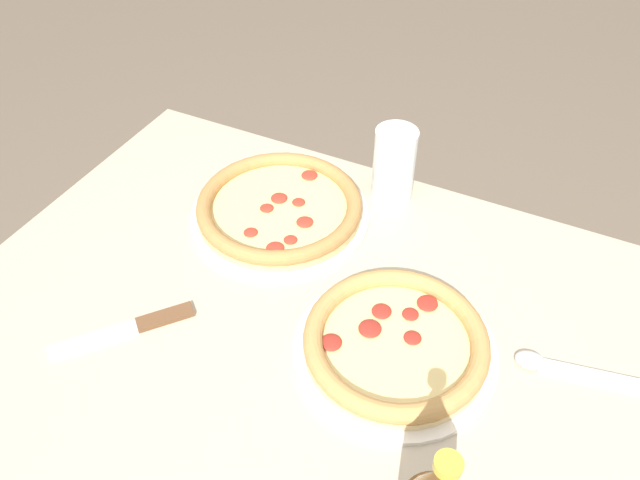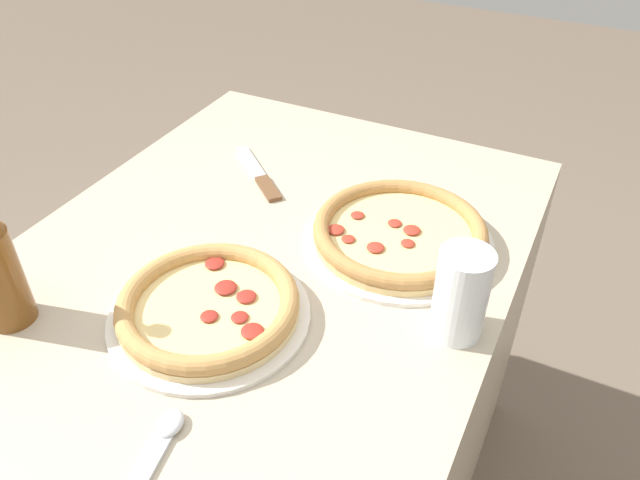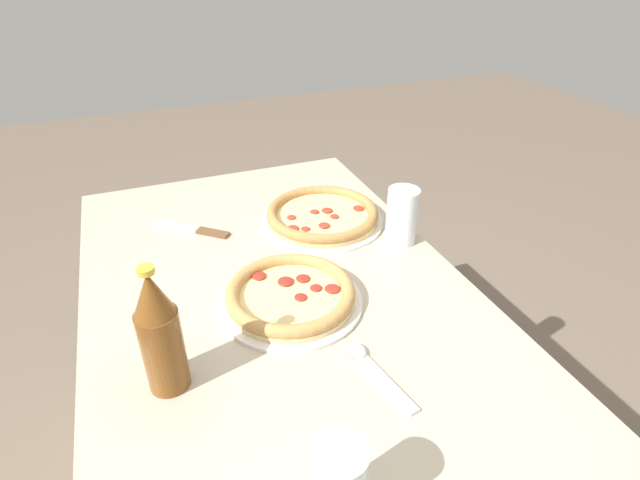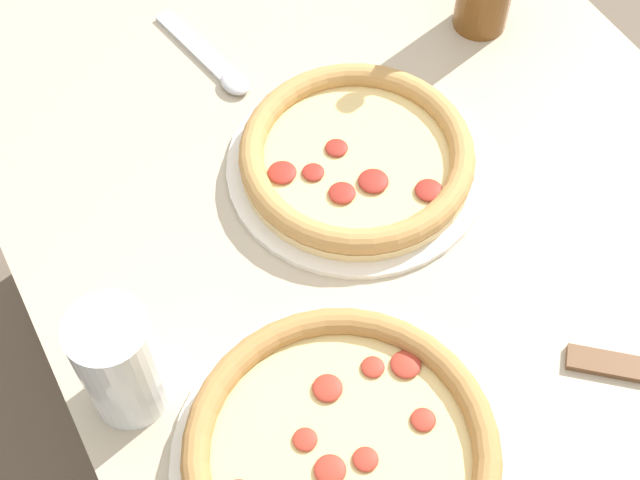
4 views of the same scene
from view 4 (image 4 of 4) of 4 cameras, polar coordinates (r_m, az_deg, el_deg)
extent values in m
plane|color=#6B5B4C|center=(1.66, 2.24, -12.26)|extent=(8.00, 8.00, 0.00)
cube|color=#B7A88E|center=(1.31, 2.78, -6.37)|extent=(1.28, 0.78, 0.76)
cylinder|color=silver|center=(0.84, 1.34, -13.88)|extent=(0.31, 0.31, 0.01)
cylinder|color=#DBB775|center=(0.83, 1.36, -13.65)|extent=(0.28, 0.28, 0.01)
cylinder|color=#EACC7F|center=(0.82, 1.37, -13.48)|extent=(0.25, 0.25, 0.00)
torus|color=#AD7A42|center=(0.81, 1.38, -13.33)|extent=(0.29, 0.29, 0.03)
ellipsoid|color=#A83323|center=(0.82, -0.96, -12.64)|extent=(0.02, 0.02, 0.01)
ellipsoid|color=#A83323|center=(0.81, 2.93, -13.83)|extent=(0.02, 0.02, 0.01)
ellipsoid|color=#A83323|center=(0.85, 3.40, -8.11)|extent=(0.02, 0.02, 0.00)
ellipsoid|color=#A83323|center=(0.81, 0.65, -14.50)|extent=(0.03, 0.03, 0.01)
ellipsoid|color=#A83323|center=(0.85, 5.51, -7.92)|extent=(0.03, 0.03, 0.01)
ellipsoid|color=#A83323|center=(0.84, 0.48, -9.45)|extent=(0.03, 0.03, 0.01)
ellipsoid|color=#A83323|center=(0.83, 6.63, -11.35)|extent=(0.02, 0.02, 0.01)
cylinder|color=silver|center=(1.00, 2.33, 4.71)|extent=(0.29, 0.29, 0.01)
cylinder|color=#E5C689|center=(0.99, 2.35, 5.07)|extent=(0.26, 0.26, 0.01)
cylinder|color=#EACC7F|center=(0.99, 2.36, 5.34)|extent=(0.23, 0.23, 0.00)
torus|color=tan|center=(0.98, 2.38, 5.59)|extent=(0.26, 0.26, 0.03)
ellipsoid|color=maroon|center=(0.99, 1.06, 5.93)|extent=(0.03, 0.03, 0.01)
ellipsoid|color=maroon|center=(0.96, 6.98, 3.19)|extent=(0.03, 0.03, 0.01)
ellipsoid|color=maroon|center=(0.97, -0.44, 4.37)|extent=(0.02, 0.02, 0.01)
ellipsoid|color=maroon|center=(0.97, -2.44, 4.35)|extent=(0.03, 0.03, 0.01)
ellipsoid|color=maroon|center=(0.96, 3.43, 3.80)|extent=(0.03, 0.03, 0.01)
ellipsoid|color=maroon|center=(0.95, 1.42, 3.04)|extent=(0.03, 0.03, 0.01)
cylinder|color=white|center=(0.82, -12.71, -7.70)|extent=(0.07, 0.07, 0.14)
cylinder|color=orange|center=(0.84, -12.47, -8.24)|extent=(0.06, 0.06, 0.09)
cube|color=brown|center=(0.92, 18.06, -7.58)|extent=(0.07, 0.08, 0.01)
cube|color=silver|center=(1.14, -8.02, 12.18)|extent=(0.15, 0.05, 0.01)
ellipsoid|color=silver|center=(1.08, -5.45, 9.98)|extent=(0.05, 0.04, 0.01)
camera|label=1|loc=(1.08, 36.02, 47.16)|focal=35.00mm
camera|label=2|loc=(1.04, -44.19, 36.99)|focal=35.00mm
camera|label=3|loc=(1.40, -7.75, 50.35)|focal=28.00mm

